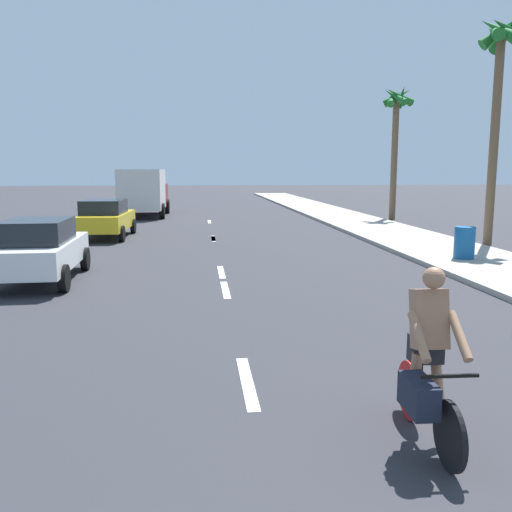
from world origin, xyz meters
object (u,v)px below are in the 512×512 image
parked_car_white (39,248)px  palm_tree_mid (499,66)px  cyclist (427,365)px  parked_car_yellow (105,217)px  palm_tree_far (396,119)px  trash_bin_far (464,243)px  delivery_truck (144,191)px

parked_car_white → palm_tree_mid: palm_tree_mid is taller
cyclist → parked_car_yellow: (-6.04, 17.69, 0.01)m
parked_car_white → palm_tree_far: (14.86, 15.66, 4.70)m
parked_car_yellow → trash_bin_far: (11.70, -7.42, -0.22)m
parked_car_white → parked_car_yellow: (0.16, 8.87, 0.00)m
parked_car_yellow → palm_tree_mid: size_ratio=0.52×
palm_tree_mid → palm_tree_far: 11.02m
trash_bin_far → parked_car_yellow: bearing=147.6°
palm_tree_mid → palm_tree_far: (0.45, 10.98, -0.77)m
parked_car_yellow → delivery_truck: delivery_truck is taller
cyclist → parked_car_yellow: bearing=-69.3°
cyclist → palm_tree_far: (8.66, 24.48, 4.71)m
parked_car_yellow → palm_tree_far: palm_tree_far is taller
palm_tree_mid → palm_tree_far: bearing=87.6°
cyclist → parked_car_white: bearing=-53.0°
palm_tree_far → parked_car_yellow: bearing=-155.2°
parked_car_yellow → delivery_truck: 10.42m
parked_car_yellow → palm_tree_far: 16.86m
parked_car_yellow → trash_bin_far: size_ratio=4.50×
cyclist → parked_car_white: (-6.20, 8.82, 0.01)m
cyclist → parked_car_yellow: 18.69m
parked_car_white → palm_tree_mid: size_ratio=0.50×
trash_bin_far → parked_car_white: bearing=-173.0°
cyclist → parked_car_white: size_ratio=0.45×
palm_tree_far → trash_bin_far: size_ratio=7.77×
parked_car_white → delivery_truck: delivery_truck is taller
parked_car_yellow → delivery_truck: bearing=88.9°
palm_tree_mid → trash_bin_far: bearing=-128.2°
trash_bin_far → palm_tree_far: bearing=78.1°
palm_tree_far → trash_bin_far: 15.33m
cyclist → trash_bin_far: cyclist is taller
parked_car_white → parked_car_yellow: same height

